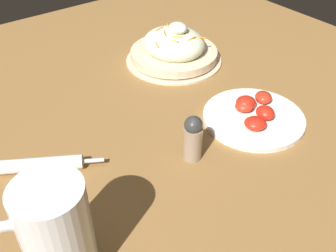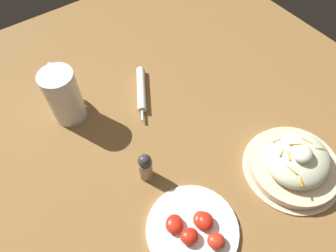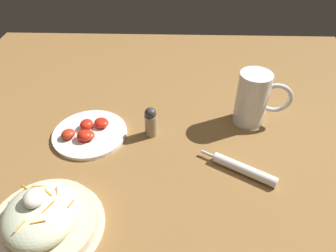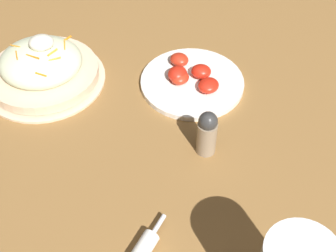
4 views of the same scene
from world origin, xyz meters
name	(u,v)px [view 3 (image 3 of 4)]	position (x,y,z in m)	size (l,w,h in m)	color
ground_plane	(161,148)	(0.00, 0.00, 0.00)	(1.43, 1.43, 0.00)	olive
salad_plate	(43,219)	(-0.24, 0.22, 0.03)	(0.23, 0.23, 0.10)	beige
beer_mug	(253,102)	(0.12, -0.25, 0.07)	(0.09, 0.15, 0.15)	white
napkin_roll	(244,169)	(-0.08, -0.20, 0.01)	(0.11, 0.17, 0.02)	white
tomato_plate	(89,133)	(0.04, 0.20, 0.01)	(0.20, 0.20, 0.04)	white
salt_shaker	(151,122)	(0.06, 0.03, 0.04)	(0.03, 0.03, 0.09)	gray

